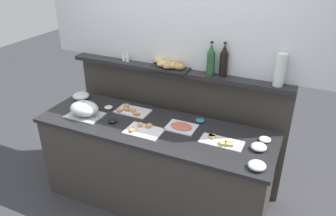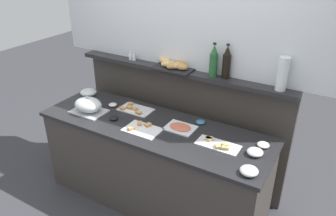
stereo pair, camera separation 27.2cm
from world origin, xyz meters
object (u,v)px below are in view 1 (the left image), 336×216
object	(u,v)px
sandwich_platter_front	(143,130)
glass_bowl_medium	(259,147)
glass_bowl_large	(81,96)
sandwich_platter_side	(131,111)
condiment_bowl_teal	(200,120)
serving_cloche	(84,109)
water_carafe	(280,70)
wine_bottle_dark	(224,61)
salt_shaker	(124,57)
condiment_bowl_cream	(112,121)
glass_bowl_small	(257,166)
pepper_shaker	(127,58)
cold_cuts_platter	(181,127)
wine_bottle_green	(211,60)
sandwich_platter_rear	(221,142)
condiment_bowl_dark	(109,107)
condiment_bowl_red	(265,139)
bread_basket	(170,65)

from	to	relation	value
sandwich_platter_front	glass_bowl_medium	bearing A→B (deg)	7.75
glass_bowl_large	sandwich_platter_side	bearing A→B (deg)	-3.11
glass_bowl_large	condiment_bowl_teal	size ratio (longest dim) A/B	2.06
serving_cloche	water_carafe	world-z (taller)	water_carafe
wine_bottle_dark	salt_shaker	distance (m)	1.05
glass_bowl_medium	wine_bottle_dark	size ratio (longest dim) A/B	0.41
sandwich_platter_front	glass_bowl_large	size ratio (longest dim) A/B	1.85
condiment_bowl_cream	glass_bowl_medium	bearing A→B (deg)	4.86
glass_bowl_small	pepper_shaker	xyz separation A→B (m)	(-1.51, 0.70, 0.42)
glass_bowl_small	cold_cuts_platter	bearing A→B (deg)	156.79
sandwich_platter_side	cold_cuts_platter	distance (m)	0.57
wine_bottle_dark	salt_shaker	size ratio (longest dim) A/B	3.63
wine_bottle_green	sandwich_platter_rear	bearing A→B (deg)	-59.53
condiment_bowl_teal	condiment_bowl_dark	size ratio (longest dim) A/B	1.02
glass_bowl_large	salt_shaker	world-z (taller)	salt_shaker
sandwich_platter_rear	condiment_bowl_teal	size ratio (longest dim) A/B	4.23
condiment_bowl_teal	wine_bottle_green	xyz separation A→B (m)	(0.01, 0.20, 0.52)
glass_bowl_medium	condiment_bowl_teal	xyz separation A→B (m)	(-0.58, 0.24, -0.01)
condiment_bowl_teal	wine_bottle_dark	distance (m)	0.59
water_carafe	serving_cloche	bearing A→B (deg)	-161.30
glass_bowl_medium	salt_shaker	distance (m)	1.63
condiment_bowl_cream	condiment_bowl_teal	distance (m)	0.82
salt_shaker	sandwich_platter_rear	bearing A→B (deg)	-21.37
condiment_bowl_red	wine_bottle_dark	bearing A→B (deg)	146.71
condiment_bowl_cream	wine_bottle_dark	distance (m)	1.16
sandwich_platter_rear	wine_bottle_dark	bearing A→B (deg)	108.15
condiment_bowl_teal	glass_bowl_small	bearing A→B (deg)	-38.42
pepper_shaker	glass_bowl_large	bearing A→B (deg)	-148.71
sandwich_platter_rear	bread_basket	bearing A→B (deg)	145.34
glass_bowl_small	wine_bottle_green	distance (m)	1.06
sandwich_platter_front	salt_shaker	bearing A→B (deg)	132.27
serving_cloche	salt_shaker	bearing A→B (deg)	78.00
wine_bottle_green	pepper_shaker	xyz separation A→B (m)	(-0.89, 0.01, -0.10)
serving_cloche	pepper_shaker	world-z (taller)	pepper_shaker
cold_cuts_platter	pepper_shaker	bearing A→B (deg)	153.38
sandwich_platter_side	cold_cuts_platter	size ratio (longest dim) A/B	1.25
glass_bowl_large	wine_bottle_green	size ratio (longest dim) A/B	0.56
sandwich_platter_front	sandwich_platter_side	world-z (taller)	same
serving_cloche	glass_bowl_medium	distance (m)	1.64
bread_basket	cold_cuts_platter	bearing A→B (deg)	-53.18
cold_cuts_platter	wine_bottle_green	world-z (taller)	wine_bottle_green
sandwich_platter_rear	wine_bottle_dark	size ratio (longest dim) A/B	1.15
condiment_bowl_red	salt_shaker	bearing A→B (deg)	169.04
sandwich_platter_rear	condiment_bowl_cream	xyz separation A→B (m)	(-1.02, -0.08, 0.00)
wine_bottle_dark	sandwich_platter_side	bearing A→B (deg)	-157.92
bread_basket	sandwich_platter_front	bearing A→B (deg)	-89.50
glass_bowl_large	wine_bottle_dark	bearing A→B (deg)	11.41
sandwich_platter_side	wine_bottle_dark	size ratio (longest dim) A/B	1.06
glass_bowl_large	condiment_bowl_dark	bearing A→B (deg)	-10.32
serving_cloche	condiment_bowl_teal	world-z (taller)	serving_cloche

